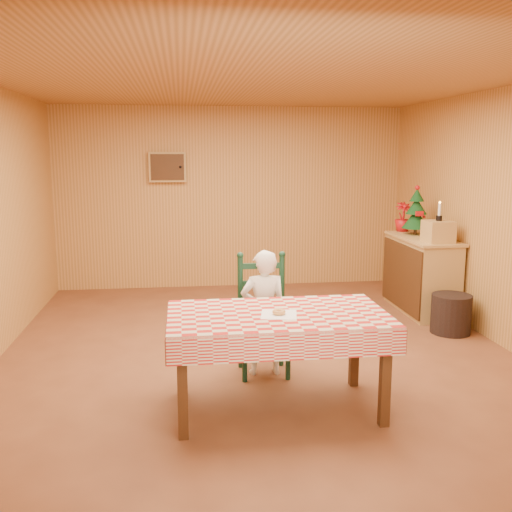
{
  "coord_description": "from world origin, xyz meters",
  "views": [
    {
      "loc": [
        -0.71,
        -5.27,
        1.96
      ],
      "look_at": [
        0.0,
        0.2,
        0.95
      ],
      "focal_mm": 40.0,
      "sensor_mm": 36.0,
      "label": 1
    }
  ],
  "objects_px": {
    "dining_table": "(278,323)",
    "crate": "(438,232)",
    "ladder_chair": "(263,317)",
    "christmas_tree": "(416,212)",
    "seated_child": "(264,313)",
    "storage_bin": "(451,314)",
    "shelf_unit": "(421,274)"
  },
  "relations": [
    {
      "from": "dining_table",
      "to": "crate",
      "type": "relative_size",
      "value": 5.52
    },
    {
      "from": "ladder_chair",
      "to": "christmas_tree",
      "type": "bearing_deg",
      "value": 41.46
    },
    {
      "from": "seated_child",
      "to": "storage_bin",
      "type": "distance_m",
      "value": 2.4
    },
    {
      "from": "crate",
      "to": "storage_bin",
      "type": "height_order",
      "value": "crate"
    },
    {
      "from": "seated_child",
      "to": "christmas_tree",
      "type": "xyz_separation_m",
      "value": [
        2.23,
        2.03,
        0.65
      ]
    },
    {
      "from": "seated_child",
      "to": "shelf_unit",
      "type": "height_order",
      "value": "seated_child"
    },
    {
      "from": "ladder_chair",
      "to": "dining_table",
      "type": "bearing_deg",
      "value": -90.0
    },
    {
      "from": "dining_table",
      "to": "christmas_tree",
      "type": "distance_m",
      "value": 3.58
    },
    {
      "from": "dining_table",
      "to": "shelf_unit",
      "type": "xyz_separation_m",
      "value": [
        2.22,
        2.51,
        -0.22
      ]
    },
    {
      "from": "ladder_chair",
      "to": "crate",
      "type": "xyz_separation_m",
      "value": [
        2.23,
        1.32,
        0.55
      ]
    },
    {
      "from": "seated_child",
      "to": "crate",
      "type": "bearing_deg",
      "value": -148.31
    },
    {
      "from": "dining_table",
      "to": "ladder_chair",
      "type": "distance_m",
      "value": 0.81
    },
    {
      "from": "storage_bin",
      "to": "ladder_chair",
      "type": "bearing_deg",
      "value": -159.34
    },
    {
      "from": "shelf_unit",
      "to": "dining_table",
      "type": "bearing_deg",
      "value": -131.54
    },
    {
      "from": "ladder_chair",
      "to": "seated_child",
      "type": "relative_size",
      "value": 0.96
    },
    {
      "from": "shelf_unit",
      "to": "christmas_tree",
      "type": "xyz_separation_m",
      "value": [
        0.01,
        0.25,
        0.74
      ]
    },
    {
      "from": "seated_child",
      "to": "dining_table",
      "type": "bearing_deg",
      "value": 90.0
    },
    {
      "from": "dining_table",
      "to": "shelf_unit",
      "type": "distance_m",
      "value": 3.36
    },
    {
      "from": "seated_child",
      "to": "storage_bin",
      "type": "bearing_deg",
      "value": -158.06
    },
    {
      "from": "crate",
      "to": "christmas_tree",
      "type": "relative_size",
      "value": 0.48
    },
    {
      "from": "shelf_unit",
      "to": "crate",
      "type": "relative_size",
      "value": 4.13
    },
    {
      "from": "dining_table",
      "to": "shelf_unit",
      "type": "relative_size",
      "value": 1.34
    },
    {
      "from": "ladder_chair",
      "to": "shelf_unit",
      "type": "xyz_separation_m",
      "value": [
        2.22,
        1.72,
        -0.04
      ]
    },
    {
      "from": "crate",
      "to": "christmas_tree",
      "type": "distance_m",
      "value": 0.67
    },
    {
      "from": "seated_child",
      "to": "shelf_unit",
      "type": "relative_size",
      "value": 0.91
    },
    {
      "from": "ladder_chair",
      "to": "seated_child",
      "type": "xyz_separation_m",
      "value": [
        0.0,
        -0.06,
        0.06
      ]
    },
    {
      "from": "dining_table",
      "to": "seated_child",
      "type": "bearing_deg",
      "value": 90.0
    },
    {
      "from": "crate",
      "to": "christmas_tree",
      "type": "xyz_separation_m",
      "value": [
        -0.0,
        0.65,
        0.16
      ]
    },
    {
      "from": "ladder_chair",
      "to": "storage_bin",
      "type": "height_order",
      "value": "ladder_chair"
    },
    {
      "from": "ladder_chair",
      "to": "crate",
      "type": "distance_m",
      "value": 2.65
    },
    {
      "from": "dining_table",
      "to": "crate",
      "type": "xyz_separation_m",
      "value": [
        2.23,
        2.11,
        0.37
      ]
    },
    {
      "from": "dining_table",
      "to": "storage_bin",
      "type": "relative_size",
      "value": 3.86
    }
  ]
}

